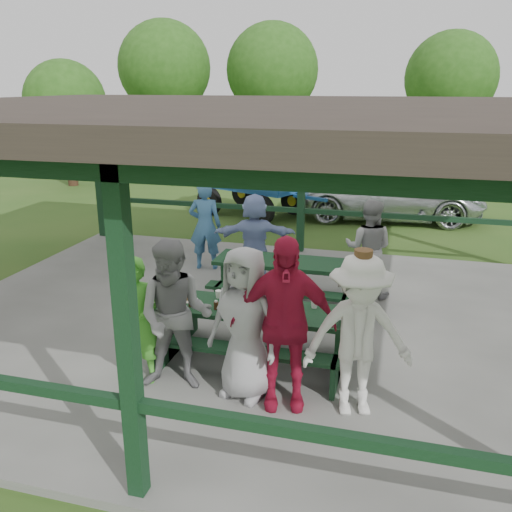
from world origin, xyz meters
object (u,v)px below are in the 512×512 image
(picnic_table_near, at_px, (255,327))
(picnic_table_far, at_px, (287,277))
(spectator_blue, at_px, (205,226))
(contestant_grey_left, at_px, (175,316))
(farm_trailer, at_px, (252,191))
(spectator_grey, at_px, (368,248))
(pickup_truck, at_px, (392,194))
(contestant_grey_mid, at_px, (245,324))
(contestant_white_fedora, at_px, (358,336))
(contestant_green, at_px, (138,321))
(contestant_red, at_px, (283,323))
(spectator_lblue, at_px, (255,237))

(picnic_table_near, bearing_deg, picnic_table_far, 90.15)
(picnic_table_near, bearing_deg, spectator_blue, 119.80)
(contestant_grey_left, bearing_deg, farm_trailer, 90.03)
(spectator_grey, bearing_deg, contestant_grey_left, 67.55)
(picnic_table_far, bearing_deg, pickup_truck, 78.33)
(contestant_grey_mid, distance_m, pickup_truck, 9.92)
(contestant_white_fedora, height_order, farm_trailer, contestant_white_fedora)
(picnic_table_far, height_order, contestant_grey_mid, contestant_grey_mid)
(spectator_blue, bearing_deg, picnic_table_near, 107.72)
(picnic_table_far, height_order, contestant_green, contestant_green)
(contestant_grey_left, distance_m, spectator_blue, 4.41)
(picnic_table_far, height_order, contestant_red, contestant_red)
(contestant_green, height_order, contestant_grey_left, contestant_grey_left)
(contestant_grey_left, height_order, contestant_grey_mid, contestant_grey_left)
(picnic_table_near, height_order, spectator_lblue, spectator_lblue)
(contestant_grey_mid, relative_size, spectator_lblue, 1.11)
(pickup_truck, bearing_deg, spectator_blue, 144.41)
(contestant_grey_left, bearing_deg, contestant_white_fedora, -9.37)
(contestant_grey_left, xyz_separation_m, spectator_lblue, (-0.11, 3.85, -0.10))
(spectator_grey, height_order, farm_trailer, spectator_grey)
(contestant_white_fedora, distance_m, spectator_grey, 3.58)
(contestant_grey_mid, relative_size, contestant_red, 0.91)
(farm_trailer, bearing_deg, spectator_lblue, -51.30)
(contestant_grey_left, bearing_deg, contestant_green, 166.72)
(picnic_table_near, height_order, contestant_red, contestant_red)
(picnic_table_near, bearing_deg, contestant_grey_mid, -82.70)
(picnic_table_far, relative_size, contestant_red, 1.18)
(picnic_table_near, xyz_separation_m, pickup_truck, (1.44, 9.01, 0.11))
(picnic_table_near, bearing_deg, contestant_red, -57.32)
(spectator_blue, bearing_deg, contestant_red, 108.33)
(contestant_green, height_order, contestant_red, contestant_red)
(picnic_table_near, relative_size, contestant_green, 1.64)
(contestant_white_fedora, bearing_deg, picnic_table_far, 99.43)
(contestant_red, distance_m, farm_trailer, 9.80)
(contestant_grey_left, distance_m, spectator_grey, 4.11)
(picnic_table_far, xyz_separation_m, spectator_blue, (-1.93, 1.38, 0.40))
(picnic_table_far, distance_m, spectator_blue, 2.40)
(contestant_grey_left, height_order, contestant_red, contestant_red)
(contestant_grey_left, distance_m, contestant_grey_mid, 0.83)
(contestant_grey_left, relative_size, spectator_grey, 1.10)
(pickup_truck, distance_m, farm_trailer, 3.91)
(picnic_table_near, xyz_separation_m, farm_trailer, (-2.43, 8.45, 0.12))
(picnic_table_far, bearing_deg, contestant_green, -113.26)
(picnic_table_far, bearing_deg, spectator_grey, 31.60)
(contestant_green, xyz_separation_m, contestant_red, (1.78, -0.04, 0.21))
(picnic_table_near, xyz_separation_m, spectator_blue, (-1.93, 3.38, 0.39))
(spectator_blue, bearing_deg, picnic_table_far, 132.39)
(contestant_grey_mid, bearing_deg, picnic_table_near, 112.62)
(contestant_grey_mid, bearing_deg, spectator_grey, 87.89)
(contestant_white_fedora, height_order, spectator_blue, contestant_white_fedora)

